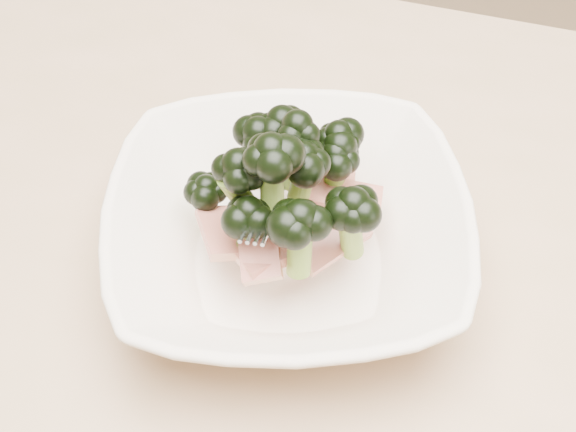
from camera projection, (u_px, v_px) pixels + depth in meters
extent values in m
cube|color=tan|center=(370.00, 335.00, 0.57)|extent=(1.20, 0.80, 0.04)
cylinder|color=tan|center=(48.00, 196.00, 1.19)|extent=(0.06, 0.06, 0.71)
imported|color=#F3E2CE|center=(288.00, 234.00, 0.57)|extent=(0.33, 0.33, 0.06)
cylinder|color=olive|center=(351.00, 234.00, 0.53)|extent=(0.02, 0.02, 0.05)
ellipsoid|color=black|center=(353.00, 204.00, 0.51)|extent=(0.04, 0.04, 0.03)
cylinder|color=olive|center=(250.00, 233.00, 0.54)|extent=(0.02, 0.02, 0.03)
ellipsoid|color=black|center=(248.00, 212.00, 0.52)|extent=(0.04, 0.04, 0.03)
cylinder|color=olive|center=(303.00, 180.00, 0.55)|extent=(0.02, 0.02, 0.04)
ellipsoid|color=black|center=(303.00, 157.00, 0.53)|extent=(0.04, 0.04, 0.03)
cylinder|color=olive|center=(297.00, 158.00, 0.56)|extent=(0.02, 0.03, 0.05)
ellipsoid|color=black|center=(298.00, 125.00, 0.54)|extent=(0.04, 0.04, 0.03)
cylinder|color=olive|center=(208.00, 205.00, 0.59)|extent=(0.02, 0.01, 0.03)
ellipsoid|color=black|center=(206.00, 187.00, 0.57)|extent=(0.03, 0.03, 0.03)
cylinder|color=olive|center=(282.00, 155.00, 0.59)|extent=(0.03, 0.03, 0.06)
ellipsoid|color=black|center=(282.00, 122.00, 0.57)|extent=(0.04, 0.04, 0.03)
cylinder|color=olive|center=(272.00, 178.00, 0.54)|extent=(0.02, 0.02, 0.04)
ellipsoid|color=black|center=(271.00, 153.00, 0.52)|extent=(0.03, 0.03, 0.03)
cylinder|color=olive|center=(337.00, 164.00, 0.59)|extent=(0.02, 0.02, 0.04)
ellipsoid|color=black|center=(339.00, 135.00, 0.57)|extent=(0.04, 0.04, 0.03)
cylinder|color=olive|center=(334.00, 179.00, 0.58)|extent=(0.02, 0.02, 0.04)
ellipsoid|color=black|center=(336.00, 154.00, 0.57)|extent=(0.04, 0.04, 0.03)
cylinder|color=olive|center=(259.00, 162.00, 0.59)|extent=(0.02, 0.02, 0.05)
ellipsoid|color=black|center=(258.00, 132.00, 0.57)|extent=(0.04, 0.04, 0.03)
cylinder|color=olive|center=(272.00, 182.00, 0.53)|extent=(0.02, 0.03, 0.05)
ellipsoid|color=black|center=(271.00, 151.00, 0.51)|extent=(0.04, 0.04, 0.03)
cylinder|color=olive|center=(300.00, 247.00, 0.52)|extent=(0.02, 0.02, 0.05)
ellipsoid|color=black|center=(300.00, 218.00, 0.50)|extent=(0.04, 0.04, 0.03)
cylinder|color=olive|center=(274.00, 163.00, 0.60)|extent=(0.02, 0.02, 0.04)
ellipsoid|color=black|center=(274.00, 138.00, 0.59)|extent=(0.04, 0.04, 0.03)
cylinder|color=olive|center=(240.00, 195.00, 0.54)|extent=(0.03, 0.03, 0.05)
ellipsoid|color=black|center=(238.00, 165.00, 0.52)|extent=(0.04, 0.04, 0.03)
cube|color=maroon|center=(332.00, 242.00, 0.55)|extent=(0.05, 0.06, 0.01)
cube|color=maroon|center=(345.00, 197.00, 0.58)|extent=(0.06, 0.04, 0.02)
cube|color=maroon|center=(260.00, 255.00, 0.53)|extent=(0.04, 0.04, 0.02)
cube|color=maroon|center=(228.00, 232.00, 0.56)|extent=(0.06, 0.06, 0.02)
cube|color=maroon|center=(336.00, 188.00, 0.60)|extent=(0.04, 0.06, 0.02)
cube|color=maroon|center=(265.00, 256.00, 0.53)|extent=(0.05, 0.05, 0.01)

